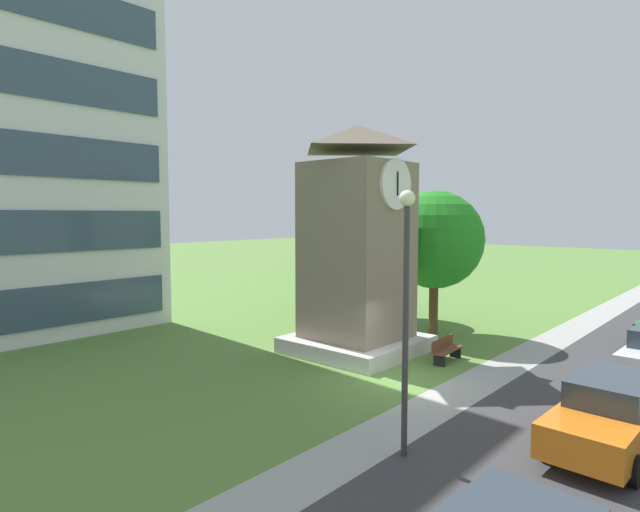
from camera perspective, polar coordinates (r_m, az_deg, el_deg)
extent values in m
plane|color=#567F38|center=(17.77, 8.47, -13.54)|extent=(160.00, 160.00, 0.00)
cube|color=#38383A|center=(15.46, 29.72, -16.89)|extent=(120.00, 7.20, 0.01)
cube|color=#9E9E99|center=(16.82, 14.39, -14.68)|extent=(120.00, 1.60, 0.01)
cube|color=#384C60|center=(24.61, -30.18, -5.20)|extent=(13.06, 0.10, 1.80)
cube|color=#384C60|center=(24.31, -30.48, 2.26)|extent=(13.06, 0.10, 1.80)
cube|color=#384C60|center=(24.43, -30.79, 9.78)|extent=(13.06, 0.10, 1.80)
cube|color=#384C60|center=(24.96, -31.10, 17.10)|extent=(13.06, 0.10, 1.80)
cube|color=gray|center=(20.73, 4.10, -0.23)|extent=(3.49, 3.49, 7.56)
cube|color=beige|center=(21.30, 4.04, -9.60)|extent=(4.71, 4.71, 0.60)
pyramid|color=#6A5D4D|center=(20.88, 4.17, 12.87)|extent=(3.84, 3.84, 0.97)
cylinder|color=white|center=(19.64, 8.36, 7.86)|extent=(1.92, 0.12, 1.92)
cylinder|color=white|center=(22.15, 7.01, 7.49)|extent=(0.12, 1.92, 1.92)
cube|color=black|center=(19.62, 8.54, 8.37)|extent=(0.08, 0.08, 0.58)
cube|color=black|center=(19.60, 8.56, 7.86)|extent=(0.06, 0.03, 0.86)
cube|color=brown|center=(20.29, 13.88, -10.01)|extent=(1.83, 0.61, 0.06)
cube|color=brown|center=(20.32, 13.32, -9.31)|extent=(1.80, 0.18, 0.40)
cube|color=black|center=(19.71, 13.01, -11.10)|extent=(0.11, 0.44, 0.45)
cube|color=black|center=(20.98, 14.67, -10.17)|extent=(0.11, 0.44, 0.45)
cylinder|color=#333338|center=(11.90, 9.38, -8.40)|extent=(0.14, 0.14, 5.68)
sphere|color=#F2EFCC|center=(11.61, 9.58, 6.30)|extent=(0.36, 0.36, 0.36)
cylinder|color=#513823|center=(31.18, 1.90, -3.74)|extent=(0.37, 0.37, 2.03)
sphere|color=#207C25|center=(30.95, 1.91, 0.28)|extent=(3.36, 3.36, 3.36)
cylinder|color=#513823|center=(24.40, 12.38, -5.21)|extent=(0.42, 0.42, 2.83)
sphere|color=#228220|center=(24.09, 12.50, 1.78)|extent=(4.45, 4.45, 4.45)
cylinder|color=#513823|center=(27.83, 6.96, -4.02)|extent=(0.41, 0.41, 2.75)
sphere|color=#1C581B|center=(27.56, 7.01, 1.46)|extent=(3.66, 3.66, 3.66)
cube|color=orange|center=(14.41, 29.22, -15.46)|extent=(4.86, 1.93, 0.76)
cube|color=#2D3842|center=(14.42, 29.57, -12.61)|extent=(2.45, 1.64, 0.60)
cylinder|color=black|center=(13.02, 31.32, -19.52)|extent=(0.67, 0.24, 0.66)
cylinder|color=black|center=(13.44, 23.72, -18.46)|extent=(0.67, 0.24, 0.66)
cylinder|color=black|center=(16.10, 27.46, -14.71)|extent=(0.67, 0.24, 0.66)
cylinder|color=black|center=(19.99, 30.01, -11.06)|extent=(0.67, 0.24, 0.66)
cylinder|color=black|center=(22.51, 31.64, -9.42)|extent=(0.67, 0.24, 0.66)
cylinder|color=black|center=(25.63, 31.53, -7.78)|extent=(0.67, 0.24, 0.66)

